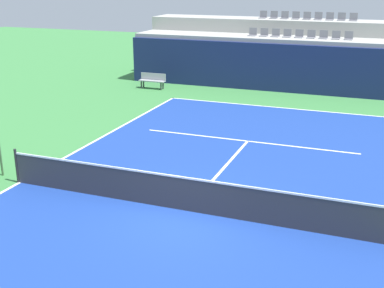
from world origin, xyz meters
The scene contains 13 objects.
ground_plane centered at (0.00, 0.00, 0.00)m, with size 80.00×80.00×0.00m, color #387A3D.
court_surface centered at (0.00, 0.00, 0.01)m, with size 11.00×24.00×0.01m, color navy.
baseline_far centered at (0.00, 11.95, 0.01)m, with size 11.00×0.10×0.00m, color white.
sideline_left centered at (-5.45, 0.00, 0.01)m, with size 0.10×24.00×0.00m, color white.
service_line_far centered at (0.00, 6.40, 0.01)m, with size 8.26×0.10×0.00m, color white.
centre_service_line centered at (0.00, 3.20, 0.01)m, with size 0.10×6.40×0.00m, color white.
back_wall centered at (0.00, 15.49, 1.28)m, with size 18.79×0.30×2.57m, color navy.
stands_tier_lower centered at (0.00, 16.84, 1.39)m, with size 18.79×2.40×2.77m, color #9E9E99.
stands_tier_upper centered at (0.00, 19.24, 1.78)m, with size 18.79×2.40×3.57m, color #9E9E99.
seating_row_lower centered at (0.00, 16.93, 2.90)m, with size 5.67×0.44×0.44m.
seating_row_upper centered at (0.00, 19.33, 3.69)m, with size 5.67×0.44×0.44m.
tennis_net centered at (0.00, 0.00, 0.51)m, with size 11.08×0.08×1.07m.
player_bench centered at (-7.43, 13.74, 0.51)m, with size 1.50×0.40×0.85m.
Camera 1 is at (4.51, -11.38, 5.99)m, focal length 47.13 mm.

